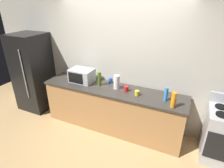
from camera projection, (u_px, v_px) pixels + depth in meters
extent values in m
plane|color=tan|center=(103.00, 138.00, 3.61)|extent=(8.00, 8.00, 0.00)
cube|color=beige|center=(121.00, 60.00, 3.71)|extent=(6.40, 0.10, 2.70)
cube|color=#B27F4C|center=(112.00, 109.00, 3.76)|extent=(2.80, 0.60, 0.86)
cube|color=#38332D|center=(112.00, 90.00, 3.57)|extent=(2.84, 0.64, 0.04)
cube|color=black|center=(33.00, 72.00, 4.34)|extent=(0.72, 0.70, 1.80)
cylinder|color=silver|center=(24.00, 75.00, 3.94)|extent=(0.02, 0.02, 1.10)
cube|color=#B7BABF|center=(224.00, 136.00, 2.99)|extent=(0.60, 0.60, 0.90)
cylinder|color=black|center=(222.00, 115.00, 2.75)|extent=(0.18, 0.18, 0.02)
cylinder|color=black|center=(221.00, 107.00, 2.94)|extent=(0.18, 0.18, 0.02)
cube|color=#B7BABF|center=(82.00, 75.00, 3.81)|extent=(0.48, 0.34, 0.27)
cube|color=black|center=(75.00, 78.00, 3.69)|extent=(0.34, 0.01, 0.21)
cylinder|color=white|center=(117.00, 82.00, 3.52)|extent=(0.12, 0.12, 0.27)
cylinder|color=orange|center=(174.00, 100.00, 2.90)|extent=(0.08, 0.08, 0.26)
cylinder|color=#4C6B19|center=(99.00, 79.00, 3.64)|extent=(0.07, 0.07, 0.28)
cylinder|color=#338CE5|center=(166.00, 94.00, 3.10)|extent=(0.06, 0.06, 0.25)
cylinder|color=yellow|center=(137.00, 93.00, 3.30)|extent=(0.08, 0.08, 0.09)
cylinder|color=#2D4CB2|center=(111.00, 81.00, 3.79)|extent=(0.08, 0.08, 0.10)
cylinder|color=red|center=(126.00, 89.00, 3.44)|extent=(0.09, 0.09, 0.10)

